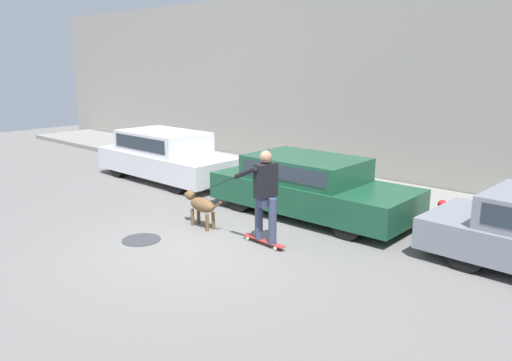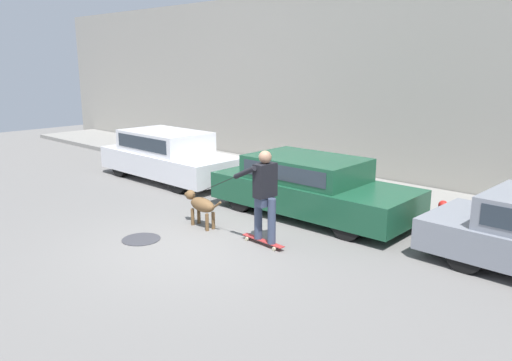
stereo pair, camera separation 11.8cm
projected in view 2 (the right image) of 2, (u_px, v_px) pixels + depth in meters
ground_plane at (201, 246)px, 8.89m from camera, size 36.00×36.00×0.00m
back_wall at (390, 86)px, 12.94m from camera, size 32.00×0.30×5.19m
sidewalk_curb at (355, 190)px, 12.51m from camera, size 30.00×2.53×0.15m
parked_car_0 at (168, 156)px, 13.82m from camera, size 4.37×1.76×1.34m
parked_car_1 at (311, 187)px, 10.56m from camera, size 4.42×1.84×1.25m
dog at (201, 205)px, 9.86m from camera, size 1.13×0.33×0.68m
skateboarder at (264, 192)px, 8.72m from camera, size 2.43×0.59×1.72m
manhole_cover at (141, 239)px, 9.22m from camera, size 0.71×0.71×0.01m
fire_hydrant at (442, 216)px, 9.48m from camera, size 0.18×0.18×0.65m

